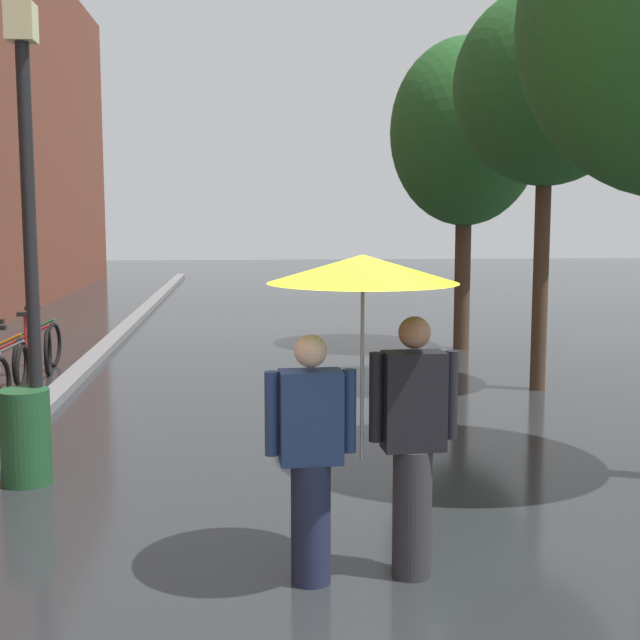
% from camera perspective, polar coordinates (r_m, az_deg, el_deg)
% --- Properties ---
extents(ground_plane, '(80.00, 80.00, 0.00)m').
position_cam_1_polar(ground_plane, '(5.62, 2.92, -18.13)').
color(ground_plane, '#26282B').
extents(kerb_strip, '(0.30, 36.00, 0.12)m').
position_cam_1_polar(kerb_strip, '(15.42, -14.16, -1.84)').
color(kerb_strip, slate).
rests_on(kerb_strip, ground).
extents(street_tree_1, '(2.45, 2.45, 5.36)m').
position_cam_1_polar(street_tree_1, '(12.03, 14.84, 14.70)').
color(street_tree_1, '#473323').
rests_on(street_tree_1, ground).
extents(street_tree_2, '(2.61, 2.61, 5.42)m').
position_cam_1_polar(street_tree_2, '(15.39, 9.64, 12.15)').
color(street_tree_2, '#473323').
rests_on(street_tree_2, ground).
extents(parked_bicycle_6, '(1.16, 0.84, 0.96)m').
position_cam_1_polar(parked_bicycle_6, '(13.39, -19.82, -2.00)').
color(parked_bicycle_6, black).
rests_on(parked_bicycle_6, ground).
extents(parked_bicycle_7, '(1.13, 0.79, 0.96)m').
position_cam_1_polar(parked_bicycle_7, '(14.24, -19.27, -1.46)').
color(parked_bicycle_7, black).
rests_on(parked_bicycle_7, ground).
extents(couple_under_umbrella, '(1.26, 1.23, 2.14)m').
position_cam_1_polar(couple_under_umbrella, '(5.50, 2.90, -2.61)').
color(couple_under_umbrella, '#1E233D').
rests_on(couple_under_umbrella, ground).
extents(street_lamp_post, '(0.24, 0.24, 4.17)m').
position_cam_1_polar(street_lamp_post, '(7.97, -18.80, 7.10)').
color(street_lamp_post, black).
rests_on(street_lamp_post, ground).
extents(litter_bin, '(0.44, 0.44, 0.85)m').
position_cam_1_polar(litter_bin, '(8.11, -19.00, -7.35)').
color(litter_bin, '#1E4C28').
rests_on(litter_bin, ground).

